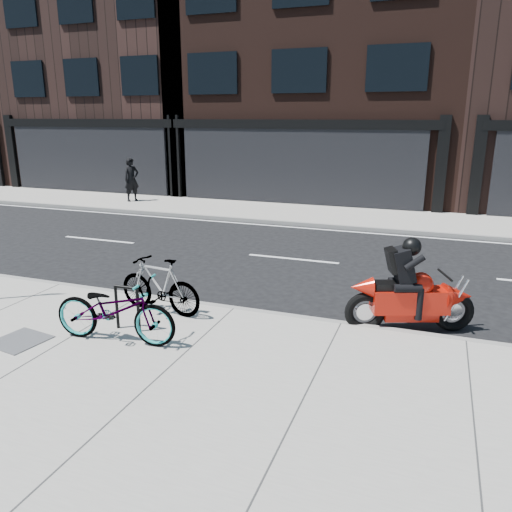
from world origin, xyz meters
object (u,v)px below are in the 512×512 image
at_px(pedestrian, 132,180).
at_px(utility_grate, 20,341).
at_px(bicycle_front, 115,310).
at_px(bicycle_rear, 160,285).
at_px(motorcycle, 416,294).
at_px(bike_rack, 127,304).

xyz_separation_m(pedestrian, utility_grate, (5.93, -12.17, -0.88)).
distance_m(bicycle_front, pedestrian, 13.79).
bearing_deg(bicycle_front, bicycle_rear, -6.69).
relative_size(bicycle_rear, utility_grate, 2.28).
distance_m(bicycle_rear, utility_grate, 2.41).
xyz_separation_m(bicycle_rear, utility_grate, (-1.48, -1.84, -0.51)).
distance_m(pedestrian, utility_grate, 13.57).
bearing_deg(bicycle_rear, utility_grate, -31.76).
relative_size(bicycle_rear, pedestrian, 0.96).
xyz_separation_m(bicycle_front, motorcycle, (4.38, 2.34, 0.01)).
relative_size(bike_rack, bicycle_rear, 0.45).
bearing_deg(bike_rack, pedestrian, 123.14).
bearing_deg(bike_rack, bicycle_front, -79.63).
bearing_deg(bicycle_front, bike_rack, 4.68).
height_order(bicycle_rear, motorcycle, motorcycle).
distance_m(bicycle_rear, pedestrian, 12.72).
xyz_separation_m(bicycle_front, pedestrian, (-7.39, 11.63, 0.36)).
xyz_separation_m(bike_rack, motorcycle, (4.46, 1.90, 0.09)).
xyz_separation_m(motorcycle, utility_grate, (-5.83, -2.88, -0.54)).
distance_m(bike_rack, bicycle_front, 0.46).
relative_size(bike_rack, pedestrian, 0.43).
relative_size(bike_rack, utility_grate, 1.03).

